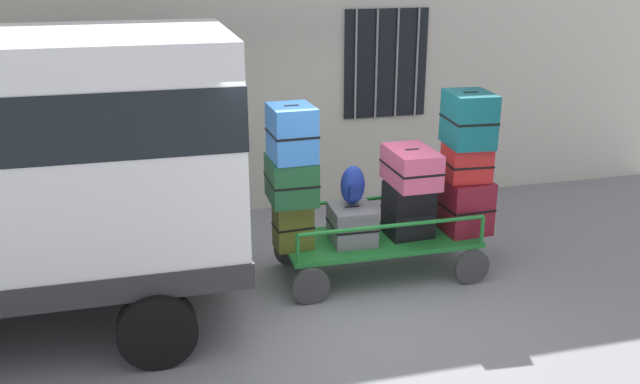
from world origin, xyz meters
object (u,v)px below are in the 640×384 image
at_px(backpack, 353,186).
at_px(suitcase_midright_bottom, 462,203).
at_px(suitcase_left_middle, 291,180).
at_px(suitcase_center_middle, 411,167).
at_px(suitcase_midright_middle, 467,162).
at_px(suitcase_center_bottom, 408,209).
at_px(suitcase_midright_top, 469,119).
at_px(suitcase_left_bottom, 293,225).
at_px(luggage_cart, 379,244).
at_px(suitcase_left_top, 292,133).
at_px(suitcase_midleft_bottom, 352,224).

bearing_deg(backpack, suitcase_midright_bottom, -0.78).
height_order(suitcase_left_middle, suitcase_center_middle, suitcase_center_middle).
bearing_deg(suitcase_midright_middle, suitcase_center_bottom, 178.70).
distance_m(suitcase_center_middle, suitcase_midright_middle, 0.66).
height_order(suitcase_center_bottom, suitcase_midright_top, suitcase_midright_top).
bearing_deg(suitcase_left_middle, suitcase_left_bottom, -90.00).
bearing_deg(luggage_cart, suitcase_midright_middle, -1.13).
xyz_separation_m(suitcase_midright_middle, backpack, (-1.31, 0.06, -0.18)).
distance_m(suitcase_center_bottom, backpack, 0.72).
xyz_separation_m(suitcase_left_top, backpack, (0.69, 0.07, -0.65)).
xyz_separation_m(suitcase_center_bottom, suitcase_midright_top, (0.66, 0.01, 0.99)).
distance_m(suitcase_left_bottom, suitcase_center_middle, 1.44).
relative_size(suitcase_left_bottom, suitcase_midright_top, 0.83).
height_order(suitcase_center_middle, suitcase_midright_middle, suitcase_center_middle).
bearing_deg(suitcase_left_bottom, suitcase_midright_bottom, 1.50).
relative_size(suitcase_left_middle, suitcase_center_bottom, 1.01).
height_order(suitcase_center_bottom, suitcase_center_middle, suitcase_center_middle).
xyz_separation_m(suitcase_left_middle, backpack, (0.69, 0.01, -0.13)).
distance_m(luggage_cart, suitcase_midright_bottom, 1.07).
bearing_deg(suitcase_left_bottom, backpack, 5.81).
relative_size(suitcase_left_middle, suitcase_midright_bottom, 0.91).
relative_size(luggage_cart, suitcase_midright_middle, 4.42).
relative_size(suitcase_left_bottom, suitcase_midright_middle, 1.04).
bearing_deg(backpack, suitcase_left_top, -174.21).
bearing_deg(suitcase_midright_top, suitcase_left_middle, 179.35).
distance_m(suitcase_midleft_bottom, suitcase_midright_top, 1.72).
bearing_deg(suitcase_left_middle, suitcase_midright_bottom, -0.16).
xyz_separation_m(suitcase_midleft_bottom, suitcase_center_bottom, (0.66, 0.02, 0.10)).
bearing_deg(suitcase_center_middle, suitcase_left_top, 179.97).
height_order(suitcase_left_bottom, suitcase_midright_middle, suitcase_midright_middle).
height_order(suitcase_center_bottom, suitcase_midright_bottom, same).
height_order(suitcase_left_middle, suitcase_midright_top, suitcase_midright_top).
distance_m(suitcase_left_bottom, suitcase_midright_bottom, 1.99).
bearing_deg(backpack, suitcase_midright_top, -1.52).
bearing_deg(suitcase_midright_middle, suitcase_midright_bottom, 90.00).
relative_size(suitcase_center_middle, backpack, 1.66).
distance_m(suitcase_left_bottom, suitcase_midright_top, 2.25).
relative_size(suitcase_left_top, suitcase_center_middle, 0.78).
height_order(luggage_cart, suitcase_left_top, suitcase_left_top).
bearing_deg(suitcase_left_bottom, suitcase_center_bottom, 1.18).
bearing_deg(suitcase_midleft_bottom, luggage_cart, 3.80).
height_order(suitcase_left_bottom, suitcase_left_top, suitcase_left_top).
height_order(suitcase_midleft_bottom, backpack, backpack).
height_order(suitcase_center_bottom, backpack, backpack).
relative_size(suitcase_midright_top, backpack, 1.44).
bearing_deg(suitcase_midright_bottom, suitcase_midright_middle, -90.00).
bearing_deg(backpack, suitcase_left_middle, -179.00).
xyz_separation_m(suitcase_center_middle, suitcase_midright_bottom, (0.66, 0.05, -0.51)).
relative_size(suitcase_midright_bottom, suitcase_midright_top, 1.08).
bearing_deg(suitcase_center_middle, suitcase_midright_bottom, 4.52).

